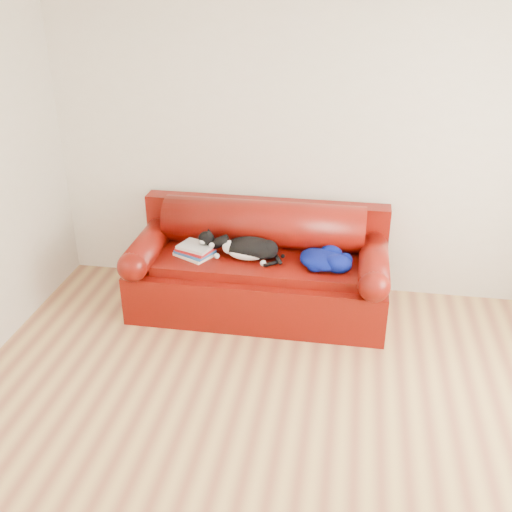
% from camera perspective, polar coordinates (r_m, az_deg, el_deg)
% --- Properties ---
extents(ground, '(4.50, 4.50, 0.00)m').
position_cam_1_polar(ground, '(3.94, 2.23, -16.67)').
color(ground, brown).
rests_on(ground, ground).
extents(room_shell, '(4.52, 4.02, 2.61)m').
position_cam_1_polar(room_shell, '(3.06, 5.13, 6.74)').
color(room_shell, beige).
rests_on(room_shell, ground).
extents(sofa_base, '(2.10, 0.90, 0.50)m').
position_cam_1_polar(sofa_base, '(5.05, 0.27, -2.66)').
color(sofa_base, '#3C0C02').
rests_on(sofa_base, ground).
extents(sofa_back, '(2.10, 1.01, 0.88)m').
position_cam_1_polar(sofa_back, '(5.12, 0.72, 1.62)').
color(sofa_back, '#3C0C02').
rests_on(sofa_back, ground).
extents(book_stack, '(0.36, 0.33, 0.10)m').
position_cam_1_polar(book_stack, '(4.93, -5.81, 0.54)').
color(book_stack, silver).
rests_on(book_stack, sofa_base).
extents(cat, '(0.62, 0.26, 0.23)m').
position_cam_1_polar(cat, '(4.85, -0.59, 0.68)').
color(cat, black).
rests_on(cat, sofa_base).
extents(blanket, '(0.45, 0.42, 0.14)m').
position_cam_1_polar(blanket, '(4.78, 6.58, -0.27)').
color(blanket, '#020542').
rests_on(blanket, sofa_base).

